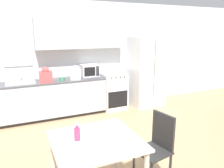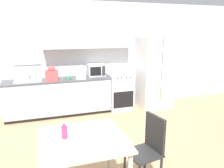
# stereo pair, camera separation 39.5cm
# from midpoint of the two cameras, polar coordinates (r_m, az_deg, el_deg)

# --- Properties ---
(ground_plane) EXTENTS (12.00, 12.00, 0.00)m
(ground_plane) POSITION_cam_midpoint_polar(r_m,az_deg,el_deg) (3.72, 0.09, -18.60)
(ground_plane) COLOR tan
(wall_back) EXTENTS (12.00, 0.38, 2.70)m
(wall_back) POSITION_cam_midpoint_polar(r_m,az_deg,el_deg) (5.49, -7.27, 8.13)
(wall_back) COLOR silver
(wall_back) RESTS_ON ground_plane
(kitchen_counter) EXTENTS (2.46, 0.61, 0.88)m
(kitchen_counter) POSITION_cam_midpoint_polar(r_m,az_deg,el_deg) (5.33, -11.59, -3.39)
(kitchen_counter) COLOR #333333
(kitchen_counter) RESTS_ON ground_plane
(oven_range) EXTENTS (0.61, 0.63, 0.94)m
(oven_range) POSITION_cam_midpoint_polar(r_m,az_deg,el_deg) (5.67, 3.92, -1.87)
(oven_range) COLOR white
(oven_range) RESTS_ON ground_plane
(refrigerator) EXTENTS (0.84, 0.80, 1.84)m
(refrigerator) POSITION_cam_midpoint_polar(r_m,az_deg,el_deg) (5.93, 12.82, 2.99)
(refrigerator) COLOR white
(refrigerator) RESTS_ON ground_plane
(kitchen_sink) EXTENTS (0.60, 0.42, 0.22)m
(kitchen_sink) POSITION_cam_midpoint_polar(r_m,az_deg,el_deg) (5.20, -19.08, 0.85)
(kitchen_sink) COLOR #B7BABC
(kitchen_sink) RESTS_ON kitchen_counter
(microwave) EXTENTS (0.42, 0.32, 0.30)m
(microwave) POSITION_cam_midpoint_polar(r_m,az_deg,el_deg) (5.47, -2.10, 3.65)
(microwave) COLOR silver
(microwave) RESTS_ON kitchen_counter
(coffee_mug) EXTENTS (0.13, 0.10, 0.08)m
(coffee_mug) POSITION_cam_midpoint_polar(r_m,az_deg,el_deg) (5.08, -9.31, 1.49)
(coffee_mug) COLOR #3F8C66
(coffee_mug) RESTS_ON kitchen_counter
(grocery_bag_0) EXTENTS (0.30, 0.26, 0.34)m
(grocery_bag_0) POSITION_cam_midpoint_polar(r_m,az_deg,el_deg) (5.06, -13.33, 2.44)
(grocery_bag_0) COLOR #D14C4C
(grocery_bag_0) RESTS_ON kitchen_counter
(grocery_bag_1) EXTENTS (0.28, 0.25, 0.32)m
(grocery_bag_1) POSITION_cam_midpoint_polar(r_m,az_deg,el_deg) (5.18, -5.87, 2.92)
(grocery_bag_1) COLOR white
(grocery_bag_1) RESTS_ON kitchen_counter
(dining_table) EXTENTS (0.99, 0.94, 0.76)m
(dining_table) POSITION_cam_midpoint_polar(r_m,az_deg,el_deg) (2.68, -3.30, -16.15)
(dining_table) COLOR beige
(dining_table) RESTS_ON ground_plane
(dining_chair_side) EXTENTS (0.46, 0.46, 0.93)m
(dining_chair_side) POSITION_cam_midpoint_polar(r_m,az_deg,el_deg) (3.04, 13.57, -15.27)
(dining_chair_side) COLOR #282828
(dining_chair_side) RESTS_ON ground_plane
(drink_bottle) EXTENTS (0.07, 0.07, 0.21)m
(drink_bottle) POSITION_cam_midpoint_polar(r_m,az_deg,el_deg) (2.62, -8.07, -12.28)
(drink_bottle) COLOR #DB386B
(drink_bottle) RESTS_ON dining_table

